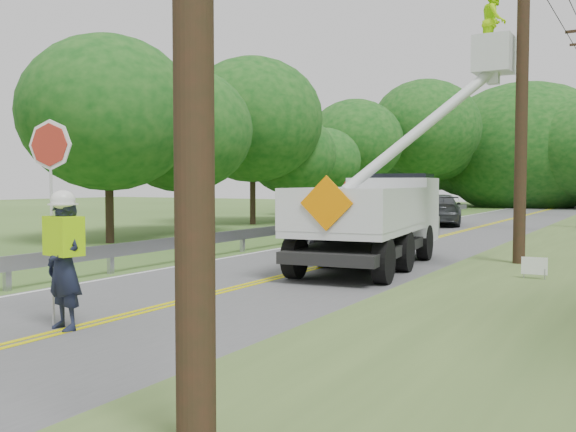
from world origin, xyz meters
The scene contains 11 objects.
ground centered at (0.00, 0.00, 0.00)m, with size 140.00×140.00×0.00m, color #3F6128.
road centered at (0.00, 14.00, 0.01)m, with size 7.20×96.00×0.03m.
guardrail centered at (-4.02, 14.91, 0.55)m, with size 0.18×48.00×0.77m.
utility_poles centered at (5.00, 17.02, 5.27)m, with size 1.60×43.30×10.00m.
treeline_left centered at (-10.65, 31.65, 5.70)m, with size 11.75×57.33×11.18m.
flagger centered at (-0.07, -0.90, 1.20)m, with size 1.24×0.62×3.32m.
bucket_truck centered at (1.28, 9.47, 1.63)m, with size 5.26×7.72×7.22m.
suv_silver centered at (-1.62, 13.11, 0.81)m, with size 2.61×5.65×1.57m, color #A3A4AB.
suv_darkgrey centered at (-2.32, 26.54, 0.86)m, with size 2.35×5.79×1.68m, color #3B3F42.
stop_sign_permanent centered at (-4.34, 19.09, 1.63)m, with size 0.49×0.24×2.47m.
yard_sign centered at (5.77, 6.44, 0.55)m, with size 0.52×0.06×0.76m.
Camera 1 is at (7.92, -7.68, 2.33)m, focal length 39.51 mm.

